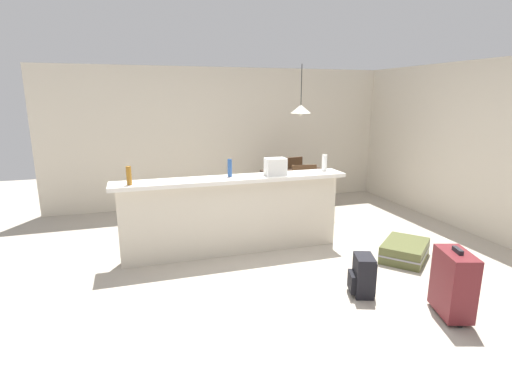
# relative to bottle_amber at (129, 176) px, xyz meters

# --- Properties ---
(ground_plane) EXTENTS (13.00, 13.00, 0.05)m
(ground_plane) POSITION_rel_bottle_amber_xyz_m (1.80, -0.47, -1.14)
(ground_plane) COLOR #ADA393
(wall_back) EXTENTS (6.60, 0.10, 2.50)m
(wall_back) POSITION_rel_bottle_amber_xyz_m (1.80, 2.58, 0.14)
(wall_back) COLOR beige
(wall_back) RESTS_ON ground_plane
(wall_right) EXTENTS (0.10, 6.00, 2.50)m
(wall_right) POSITION_rel_bottle_amber_xyz_m (4.85, -0.17, 0.14)
(wall_right) COLOR beige
(wall_right) RESTS_ON ground_plane
(partition_half_wall) EXTENTS (2.80, 0.20, 0.96)m
(partition_half_wall) POSITION_rel_bottle_amber_xyz_m (1.23, 0.06, -0.64)
(partition_half_wall) COLOR beige
(partition_half_wall) RESTS_ON ground_plane
(bar_countertop) EXTENTS (2.96, 0.40, 0.05)m
(bar_countertop) POSITION_rel_bottle_amber_xyz_m (1.23, 0.06, -0.13)
(bar_countertop) COLOR white
(bar_countertop) RESTS_ON partition_half_wall
(bottle_amber) EXTENTS (0.06, 0.06, 0.22)m
(bottle_amber) POSITION_rel_bottle_amber_xyz_m (0.00, 0.00, 0.00)
(bottle_amber) COLOR #9E661E
(bottle_amber) RESTS_ON bar_countertop
(bottle_blue) EXTENTS (0.06, 0.06, 0.22)m
(bottle_blue) POSITION_rel_bottle_amber_xyz_m (1.21, 0.12, 0.00)
(bottle_blue) COLOR #284C89
(bottle_blue) RESTS_ON bar_countertop
(bottle_white) EXTENTS (0.07, 0.07, 0.22)m
(bottle_white) POSITION_rel_bottle_amber_xyz_m (2.53, 0.13, 0.00)
(bottle_white) COLOR silver
(bottle_white) RESTS_ON bar_countertop
(grocery_bag) EXTENTS (0.26, 0.18, 0.22)m
(grocery_bag) POSITION_rel_bottle_amber_xyz_m (1.79, 0.03, 0.00)
(grocery_bag) COLOR silver
(grocery_bag) RESTS_ON bar_countertop
(dining_table) EXTENTS (1.10, 0.80, 0.74)m
(dining_table) POSITION_rel_bottle_amber_xyz_m (2.71, 1.42, -0.47)
(dining_table) COLOR #332319
(dining_table) RESTS_ON ground_plane
(dining_chair_near_partition) EXTENTS (0.46, 0.46, 0.93)m
(dining_chair_near_partition) POSITION_rel_bottle_amber_xyz_m (2.64, 0.94, -0.60)
(dining_chair_near_partition) COLOR #4C331E
(dining_chair_near_partition) RESTS_ON ground_plane
(dining_chair_far_side) EXTENTS (0.45, 0.45, 0.93)m
(dining_chair_far_side) POSITION_rel_bottle_amber_xyz_m (2.76, 1.93, -0.60)
(dining_chair_far_side) COLOR #4C331E
(dining_chair_far_side) RESTS_ON ground_plane
(pendant_lamp) EXTENTS (0.34, 0.34, 0.83)m
(pendant_lamp) POSITION_rel_bottle_amber_xyz_m (2.76, 1.48, 0.67)
(pendant_lamp) COLOR black
(suitcase_flat_olive) EXTENTS (0.85, 0.82, 0.22)m
(suitcase_flat_olive) POSITION_rel_bottle_amber_xyz_m (3.23, -0.78, -1.00)
(suitcase_flat_olive) COLOR #51562D
(suitcase_flat_olive) RESTS_ON ground_plane
(suitcase_upright_maroon) EXTENTS (0.36, 0.49, 0.67)m
(suitcase_upright_maroon) POSITION_rel_bottle_amber_xyz_m (2.78, -2.02, -0.78)
(suitcase_upright_maroon) COLOR maroon
(suitcase_upright_maroon) RESTS_ON ground_plane
(backpack_black) EXTENTS (0.30, 0.32, 0.42)m
(backpack_black) POSITION_rel_bottle_amber_xyz_m (2.22, -1.41, -0.91)
(backpack_black) COLOR black
(backpack_black) RESTS_ON ground_plane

